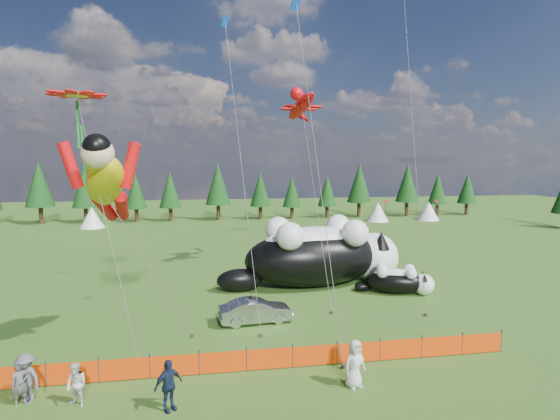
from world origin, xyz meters
TOP-DOWN VIEW (x-y plane):
  - ground at (0.00, 0.00)m, footprint 160.00×160.00m
  - safety_fence at (0.00, -3.00)m, footprint 22.06×0.06m
  - tree_line at (0.00, 45.00)m, footprint 90.00×4.00m
  - festival_tents at (11.00, 40.00)m, footprint 50.00×3.20m
  - cat_large at (5.46, 9.22)m, footprint 13.57×5.88m
  - cat_small at (10.10, 6.37)m, footprint 5.14×3.12m
  - car at (-0.02, 2.58)m, footprint 4.17×1.80m
  - spectator_a at (-9.46, -4.23)m, footprint 0.71×0.61m
  - spectator_b at (-7.38, -4.64)m, footprint 0.93×0.81m
  - spectator_c at (-4.02, -5.46)m, footprint 1.24×1.12m
  - spectator_d at (-9.29, -4.09)m, footprint 1.38×1.16m
  - spectator_e at (3.15, -4.94)m, footprint 1.10×0.91m
  - superhero_kite at (-7.04, -0.26)m, footprint 6.73×6.38m
  - gecko_kite at (4.85, 13.84)m, footprint 4.44×14.16m
  - flower_kite at (-8.18, 0.20)m, footprint 4.30×4.47m
  - diamond_kite_a at (-1.23, 6.46)m, footprint 1.83×6.81m
  - diamond_kite_c at (1.86, 0.11)m, footprint 1.95×4.19m

SIDE VIEW (x-z plane):
  - ground at x=0.00m, z-range 0.00..0.00m
  - safety_fence at x=0.00m, z-range -0.05..1.05m
  - car at x=-0.02m, z-range 0.00..1.33m
  - spectator_b at x=-7.38m, z-range 0.00..1.64m
  - spectator_a at x=-9.46m, z-range 0.00..1.64m
  - cat_small at x=10.10m, z-range -0.05..1.87m
  - spectator_d at x=-9.29m, z-range 0.00..1.90m
  - spectator_c at x=-4.02m, z-range 0.00..1.91m
  - spectator_e at x=3.15m, z-range 0.00..1.93m
  - festival_tents at x=11.00m, z-range 0.00..2.80m
  - cat_large at x=5.46m, z-range -0.12..4.78m
  - tree_line at x=0.00m, z-range 0.00..8.00m
  - superhero_kite at x=-7.04m, z-range 2.63..13.39m
  - flower_kite at x=-8.18m, z-range 5.51..17.96m
  - gecko_kite at x=4.85m, z-range 4.82..21.65m
  - diamond_kite_c at x=1.86m, z-range 6.64..23.79m
  - diamond_kite_a at x=-1.23m, z-range 6.85..25.29m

